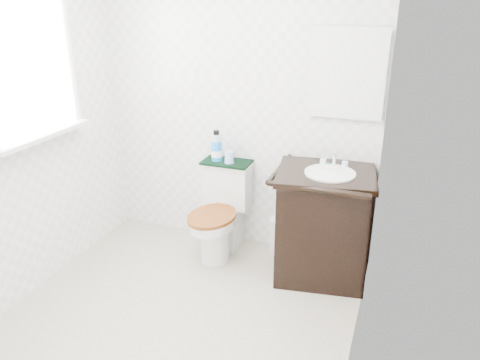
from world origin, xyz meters
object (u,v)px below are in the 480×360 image
Objects in this scene: vanity at (323,222)px; toilet at (222,215)px; trash_bin at (284,236)px; mouthwash_bottle at (217,147)px; cup at (229,157)px.

toilet is at bearing 175.19° from vanity.
toilet is 0.83m from vanity.
vanity is (0.82, -0.07, 0.11)m from toilet.
trash_bin is (-0.33, 0.20, -0.27)m from vanity.
toilet is 2.96× the size of mouthwash_bottle.
mouthwash_bottle is at bearing 125.90° from toilet.
cup is at bearing 69.06° from toilet.
trash_bin is at bearing 1.66° from mouthwash_bottle.
mouthwash_bottle is 0.13m from cup.
mouthwash_bottle reaches higher than cup.
trash_bin is at bearing 14.68° from toilet.
vanity is 3.79× the size of mouthwash_bottle.
toilet is 0.55m from mouthwash_bottle.
vanity is 0.47m from trash_bin.
mouthwash_bottle is at bearing 168.65° from vanity.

